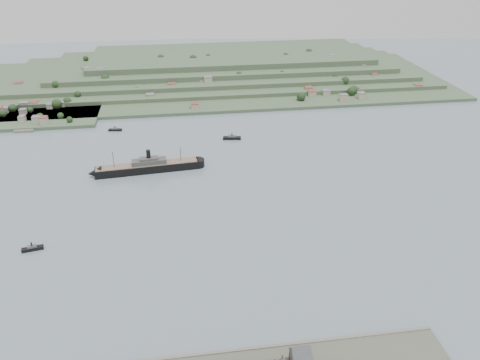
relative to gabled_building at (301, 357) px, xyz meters
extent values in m
plane|color=slate|center=(-27.50, 164.00, -8.19)|extent=(1400.00, 1400.00, 0.00)
cube|color=slate|center=(-27.50, 15.00, -6.89)|extent=(220.00, 2.00, 2.60)
cube|color=#422117|center=(0.00, 0.00, -1.69)|extent=(10.00, 10.00, 9.00)
cube|color=#35383D|center=(0.00, 0.00, 2.81)|extent=(10.40, 10.18, 10.18)
cube|color=#3E5438|center=(-27.50, 524.00, -6.19)|extent=(760.00, 260.00, 4.00)
cube|color=#3E5438|center=(-7.50, 549.00, -1.69)|extent=(680.00, 220.00, 5.00)
cube|color=#3E5438|center=(7.50, 564.00, 3.81)|extent=(600.00, 200.00, 6.00)
cube|color=#3E5438|center=(22.50, 579.00, 10.31)|extent=(520.00, 180.00, 7.00)
cube|color=#3E5438|center=(37.50, 594.00, 17.81)|extent=(440.00, 160.00, 8.00)
cube|color=#3E5438|center=(-227.50, 414.00, -6.19)|extent=(150.00, 90.00, 4.00)
cube|color=slate|center=(-232.50, 372.00, -6.79)|extent=(22.00, 14.00, 2.80)
cube|color=black|center=(-87.50, 245.90, -4.36)|extent=(99.27, 21.68, 7.66)
cone|color=black|center=(-136.57, 241.60, -4.36)|extent=(14.23, 14.23, 13.13)
cylinder|color=black|center=(-38.44, 250.20, -4.36)|extent=(13.13, 13.13, 7.66)
cube|color=#77624F|center=(-87.50, 245.90, -0.20)|extent=(97.00, 20.40, 0.66)
cube|color=#454340|center=(-85.32, 246.10, 2.21)|extent=(33.57, 12.68, 4.38)
cube|color=#454340|center=(-85.32, 246.10, 5.17)|extent=(18.11, 9.16, 2.74)
cylinder|color=black|center=(-85.32, 246.10, 9.33)|extent=(3.94, 3.94, 9.85)
cylinder|color=#483221|center=(-118.03, 243.23, 7.14)|extent=(0.55, 0.55, 17.51)
cylinder|color=#483221|center=(-54.80, 248.77, 6.04)|extent=(0.55, 0.55, 15.32)
cube|color=black|center=(-167.62, 130.07, -6.98)|extent=(15.61, 6.76, 2.42)
cube|color=#454340|center=(-167.62, 130.07, -5.16)|extent=(7.29, 4.43, 1.82)
cylinder|color=black|center=(-167.62, 130.07, -3.14)|extent=(1.01, 1.01, 3.53)
cube|color=black|center=(-128.13, 356.56, -7.15)|extent=(15.88, 6.05, 2.07)
cube|color=#454340|center=(-128.13, 356.56, -5.60)|extent=(7.32, 4.22, 1.55)
cylinder|color=black|center=(-128.13, 356.56, -3.88)|extent=(0.86, 0.86, 3.01)
cube|color=black|center=(3.77, 312.43, -6.86)|extent=(20.56, 8.52, 2.66)
cube|color=#454340|center=(3.77, 312.43, -4.86)|extent=(9.55, 5.75, 2.00)
cylinder|color=black|center=(3.77, 312.43, -2.64)|extent=(1.11, 1.11, 3.88)
camera|label=1|loc=(-56.61, -166.70, 200.52)|focal=35.00mm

